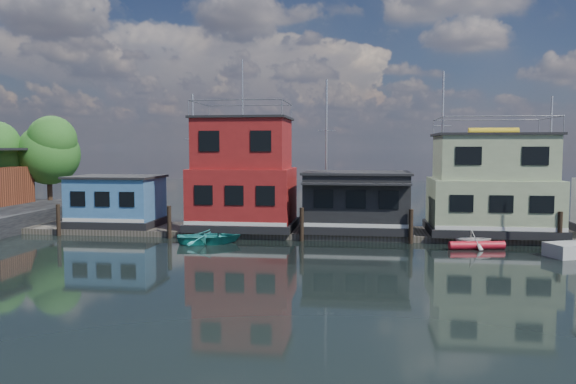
# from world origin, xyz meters

# --- Properties ---
(ground) EXTENTS (160.00, 160.00, 0.00)m
(ground) POSITION_xyz_m (0.00, 0.00, 0.00)
(ground) COLOR black
(ground) RESTS_ON ground
(dock) EXTENTS (48.00, 5.00, 0.40)m
(dock) POSITION_xyz_m (0.00, 12.00, 0.20)
(dock) COLOR #595147
(dock) RESTS_ON ground
(houseboat_blue) EXTENTS (6.40, 4.90, 3.66)m
(houseboat_blue) POSITION_xyz_m (-18.00, 12.00, 2.21)
(houseboat_blue) COLOR black
(houseboat_blue) RESTS_ON dock
(houseboat_red) EXTENTS (7.40, 5.90, 11.86)m
(houseboat_red) POSITION_xyz_m (-8.50, 12.00, 4.10)
(houseboat_red) COLOR black
(houseboat_red) RESTS_ON dock
(houseboat_dark) EXTENTS (7.40, 6.10, 4.06)m
(houseboat_dark) POSITION_xyz_m (-0.50, 11.98, 2.42)
(houseboat_dark) COLOR black
(houseboat_dark) RESTS_ON dock
(houseboat_green) EXTENTS (8.40, 5.90, 7.03)m
(houseboat_green) POSITION_xyz_m (8.50, 12.00, 3.55)
(houseboat_green) COLOR black
(houseboat_green) RESTS_ON dock
(pilings) EXTENTS (42.28, 0.28, 2.20)m
(pilings) POSITION_xyz_m (-0.33, 9.20, 1.10)
(pilings) COLOR #2D2116
(pilings) RESTS_ON ground
(background_masts) EXTENTS (36.40, 0.16, 12.00)m
(background_masts) POSITION_xyz_m (4.76, 18.00, 5.55)
(background_masts) COLOR silver
(background_masts) RESTS_ON ground
(dinghy_white) EXTENTS (2.51, 2.26, 1.17)m
(dinghy_white) POSITION_xyz_m (6.64, 8.01, 0.58)
(dinghy_white) COLOR silver
(dinghy_white) RESTS_ON ground
(dinghy_teal) EXTENTS (4.77, 4.02, 0.84)m
(dinghy_teal) POSITION_xyz_m (-9.75, 7.51, 0.42)
(dinghy_teal) COLOR teal
(dinghy_teal) RESTS_ON ground
(red_kayak) EXTENTS (3.40, 1.14, 0.49)m
(red_kayak) POSITION_xyz_m (6.78, 7.67, 0.25)
(red_kayak) COLOR red
(red_kayak) RESTS_ON ground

